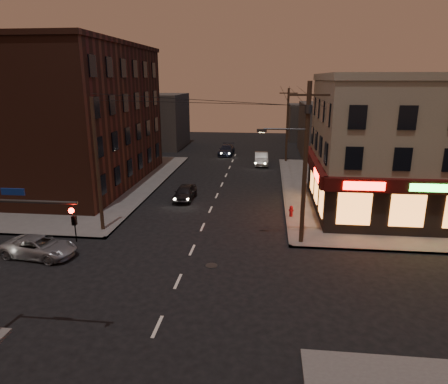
# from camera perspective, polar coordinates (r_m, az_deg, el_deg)

# --- Properties ---
(ground) EXTENTS (120.00, 120.00, 0.00)m
(ground) POSITION_cam_1_polar(r_m,az_deg,el_deg) (21.64, -6.60, -12.57)
(ground) COLOR black
(ground) RESTS_ON ground
(sidewalk_ne) EXTENTS (24.00, 28.00, 0.15)m
(sidewalk_ne) POSITION_cam_1_polar(r_m,az_deg,el_deg) (41.14, 25.27, 0.01)
(sidewalk_ne) COLOR #514F4C
(sidewalk_ne) RESTS_ON ground
(sidewalk_nw) EXTENTS (24.00, 28.00, 0.15)m
(sidewalk_nw) POSITION_cam_1_polar(r_m,az_deg,el_deg) (44.90, -23.94, 1.40)
(sidewalk_nw) COLOR #514F4C
(sidewalk_nw) RESTS_ON ground
(pizza_building) EXTENTS (15.85, 12.85, 10.50)m
(pizza_building) POSITION_cam_1_polar(r_m,az_deg,el_deg) (34.27, 25.91, 6.06)
(pizza_building) COLOR gray
(pizza_building) RESTS_ON sidewalk_ne
(brick_apartment) EXTENTS (12.00, 20.00, 13.00)m
(brick_apartment) POSITION_cam_1_polar(r_m,az_deg,el_deg) (42.19, -20.77, 9.98)
(brick_apartment) COLOR #401F14
(brick_apartment) RESTS_ON sidewalk_nw
(bg_building_ne_a) EXTENTS (10.00, 12.00, 7.00)m
(bg_building_ne_a) POSITION_cam_1_polar(r_m,az_deg,el_deg) (57.69, 15.96, 8.58)
(bg_building_ne_a) COLOR #3F3D3A
(bg_building_ne_a) RESTS_ON ground
(bg_building_nw) EXTENTS (9.00, 10.00, 8.00)m
(bg_building_nw) POSITION_cam_1_polar(r_m,az_deg,el_deg) (63.29, -9.89, 10.01)
(bg_building_nw) COLOR #3F3D3A
(bg_building_nw) RESTS_ON ground
(bg_building_ne_b) EXTENTS (8.00, 8.00, 6.00)m
(bg_building_ne_b) POSITION_cam_1_polar(r_m,az_deg,el_deg) (71.27, 12.54, 9.70)
(bg_building_ne_b) COLOR #3F3D3A
(bg_building_ne_b) RESTS_ON ground
(utility_pole_main) EXTENTS (4.20, 0.44, 10.00)m
(utility_pole_main) POSITION_cam_1_polar(r_m,az_deg,el_deg) (24.81, 11.34, 5.11)
(utility_pole_main) COLOR #382619
(utility_pole_main) RESTS_ON sidewalk_ne
(utility_pole_far) EXTENTS (0.26, 0.26, 9.00)m
(utility_pole_far) POSITION_cam_1_polar(r_m,az_deg,el_deg) (50.86, 9.02, 9.38)
(utility_pole_far) COLOR #382619
(utility_pole_far) RESTS_ON sidewalk_ne
(utility_pole_west) EXTENTS (0.24, 0.24, 9.00)m
(utility_pole_west) POSITION_cam_1_polar(r_m,az_deg,el_deg) (28.00, -17.63, 3.57)
(utility_pole_west) COLOR #382619
(utility_pole_west) RESTS_ON sidewalk_nw
(suv_cross) EXTENTS (4.67, 2.63, 1.23)m
(suv_cross) POSITION_cam_1_polar(r_m,az_deg,el_deg) (26.38, -24.87, -7.13)
(suv_cross) COLOR gray
(suv_cross) RESTS_ON ground
(sedan_near) EXTENTS (1.72, 3.98, 1.34)m
(sedan_near) POSITION_cam_1_polar(r_m,az_deg,el_deg) (35.02, -5.61, -0.09)
(sedan_near) COLOR black
(sedan_near) RESTS_ON ground
(sedan_mid) EXTENTS (1.77, 4.64, 1.51)m
(sedan_mid) POSITION_cam_1_polar(r_m,az_deg,el_deg) (49.48, 5.36, 4.76)
(sedan_mid) COLOR slate
(sedan_mid) RESTS_ON ground
(sedan_far) EXTENTS (2.11, 4.86, 1.39)m
(sedan_far) POSITION_cam_1_polar(r_m,az_deg,el_deg) (55.72, 0.35, 6.03)
(sedan_far) COLOR black
(sedan_far) RESTS_ON ground
(fire_hydrant) EXTENTS (0.39, 0.39, 0.86)m
(fire_hydrant) POSITION_cam_1_polar(r_m,az_deg,el_deg) (30.76, 9.57, -2.62)
(fire_hydrant) COLOR maroon
(fire_hydrant) RESTS_ON sidewalk_ne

